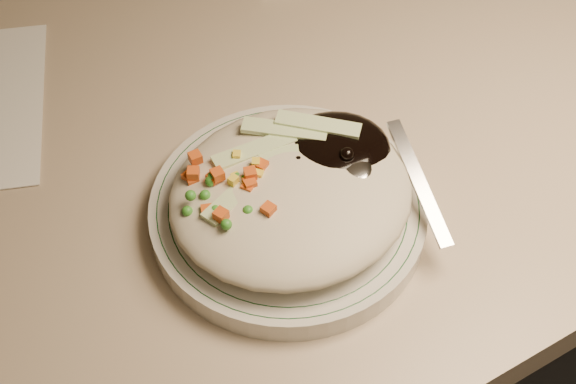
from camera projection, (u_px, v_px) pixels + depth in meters
desk at (254, 214)px, 0.91m from camera, size 1.40×0.70×0.74m
plate at (288, 212)px, 0.64m from camera, size 0.22×0.22×0.02m
plate_rim at (288, 205)px, 0.64m from camera, size 0.21×0.21×0.00m
meal at (293, 186)px, 0.62m from camera, size 0.20×0.19×0.05m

